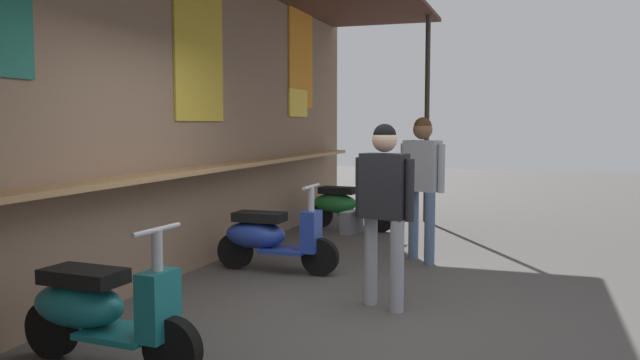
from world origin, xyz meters
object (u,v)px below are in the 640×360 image
at_px(scooter_green, 345,204).
at_px(shopper_passing, 382,198).
at_px(scooter_blue, 270,236).
at_px(shopper_browsing, 422,173).
at_px(scooter_teal, 99,309).

distance_m(scooter_green, shopper_passing, 4.24).
relative_size(scooter_blue, scooter_green, 1.00).
height_order(scooter_green, shopper_passing, shopper_passing).
bearing_deg(shopper_browsing, shopper_passing, -160.12).
xyz_separation_m(scooter_teal, scooter_blue, (2.90, 0.00, 0.00)).
height_order(scooter_teal, shopper_passing, shopper_passing).
bearing_deg(scooter_green, scooter_teal, -85.45).
distance_m(scooter_blue, shopper_passing, 1.86).
distance_m(scooter_blue, shopper_browsing, 1.93).
bearing_deg(shopper_passing, shopper_browsing, -166.60).
height_order(scooter_blue, shopper_passing, shopper_passing).
distance_m(scooter_teal, shopper_passing, 2.50).
bearing_deg(shopper_browsing, scooter_teal, 179.58).
height_order(scooter_teal, shopper_browsing, shopper_browsing).
xyz_separation_m(shopper_browsing, shopper_passing, (-2.02, 0.01, -0.07)).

